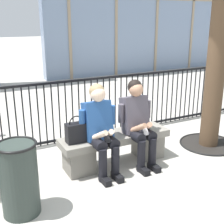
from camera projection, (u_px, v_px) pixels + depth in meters
name	position (u px, v px, depth m)	size (l,w,h in m)	color
ground_plane	(115.00, 163.00, 4.42)	(60.00, 60.00, 0.00)	#B2ADA3
stone_bench	(115.00, 146.00, 4.34)	(1.60, 0.44, 0.45)	gray
seated_person_with_phone	(100.00, 127.00, 3.99)	(0.52, 0.66, 1.21)	black
seated_person_companion	(138.00, 120.00, 4.24)	(0.52, 0.66, 1.21)	black
handbag_on_bench	(77.00, 132.00, 3.98)	(0.29, 0.16, 0.37)	black
plaza_railing	(85.00, 109.00, 5.18)	(8.36, 0.04, 1.06)	black
trash_can	(19.00, 178.00, 3.18)	(0.43, 0.43, 0.82)	#2D3833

